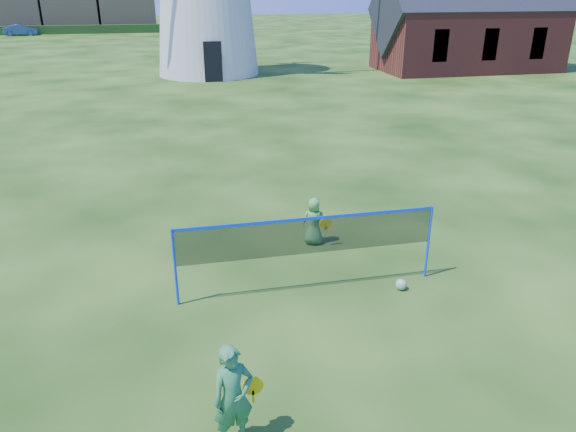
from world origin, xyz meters
The scene contains 7 objects.
ground centered at (0.00, 0.00, 0.00)m, with size 220.00×220.00×0.00m, color black.
chapel centered at (18.87, 27.28, 2.99)m, with size 12.59×6.10×10.64m.
badminton_net centered at (0.53, 0.24, 1.14)m, with size 5.05×0.05×1.55m.
player_girl centered at (-1.35, -3.33, 0.74)m, with size 0.73×0.48×1.49m.
player_boy centered at (1.19, 2.25, 0.56)m, with size 0.67×0.47×1.11m.
play_ball centered at (2.34, -0.15, 0.11)m, with size 0.22×0.22×0.22m, color green.
car_right centered at (-18.21, 64.73, 0.62)m, with size 1.32×3.78×1.24m, color navy.
Camera 1 is at (-1.85, -8.79, 5.53)m, focal length 34.03 mm.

